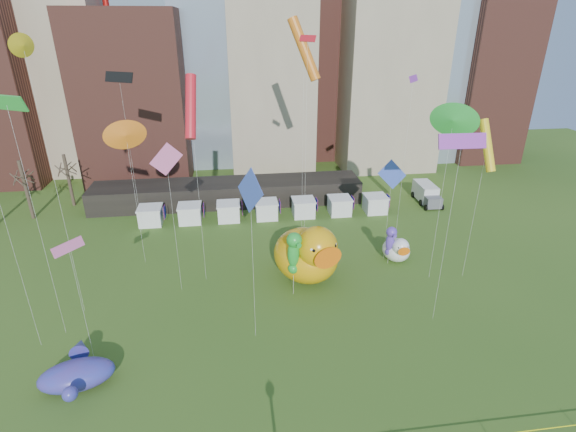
{
  "coord_description": "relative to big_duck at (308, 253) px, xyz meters",
  "views": [
    {
      "loc": [
        -3.17,
        -16.89,
        23.95
      ],
      "look_at": [
        0.37,
        9.57,
        12.0
      ],
      "focal_mm": 27.0,
      "sensor_mm": 36.0,
      "label": 1
    }
  ],
  "objects": [
    {
      "name": "whale_inflatable",
      "position": [
        -18.82,
        -11.58,
        -2.0
      ],
      "size": [
        5.6,
        6.7,
        2.29
      ],
      "rotation": [
        0.0,
        0.0,
        0.18
      ],
      "color": "#4E328A",
      "rests_on": "ground"
    },
    {
      "name": "kite_14",
      "position": [
        -17.0,
        5.85,
        11.01
      ],
      "size": [
        2.65,
        1.63,
        15.47
      ],
      "color": "silver",
      "rests_on": "ground"
    },
    {
      "name": "big_duck",
      "position": [
        0.0,
        0.0,
        0.0
      ],
      "size": [
        8.13,
        9.39,
        6.63
      ],
      "rotation": [
        0.0,
        0.0,
        0.29
      ],
      "color": "#E09C0B",
      "rests_on": "ground"
    },
    {
      "name": "vendor_tents",
      "position": [
        -2.78,
        15.85,
        -1.94
      ],
      "size": [
        33.24,
        2.8,
        2.4
      ],
      "color": "white",
      "rests_on": "ground"
    },
    {
      "name": "kite_5",
      "position": [
        -5.81,
        -7.98,
        9.83
      ],
      "size": [
        1.68,
        3.27,
        14.8
      ],
      "color": "silver",
      "rests_on": "ground"
    },
    {
      "name": "skyline",
      "position": [
        -1.55,
        40.91,
        18.4
      ],
      "size": [
        101.0,
        23.0,
        68.0
      ],
      "color": "brown",
      "rests_on": "ground"
    },
    {
      "name": "box_truck",
      "position": [
        20.7,
        18.32,
        -1.69
      ],
      "size": [
        2.73,
        6.28,
        2.63
      ],
      "rotation": [
        0.0,
        0.0,
        -0.04
      ],
      "color": "silver",
      "rests_on": "ground"
    },
    {
      "name": "small_duck",
      "position": [
        10.31,
        2.52,
        -1.63
      ],
      "size": [
        2.93,
        3.97,
        3.08
      ],
      "rotation": [
        0.0,
        0.0,
        0.0
      ],
      "color": "white",
      "rests_on": "ground"
    },
    {
      "name": "pavilion",
      "position": [
        -7.8,
        21.85,
        -1.44
      ],
      "size": [
        38.0,
        6.0,
        3.2
      ],
      "primitive_type": "cube",
      "color": "black",
      "rests_on": "ground"
    },
    {
      "name": "kite_3",
      "position": [
        12.48,
        -1.22,
        13.07
      ],
      "size": [
        2.32,
        2.4,
        17.61
      ],
      "color": "silver",
      "rests_on": "ground"
    },
    {
      "name": "kite_9",
      "position": [
        -12.58,
        -0.08,
        10.01
      ],
      "size": [
        2.78,
        0.9,
        14.69
      ],
      "color": "silver",
      "rests_on": "ground"
    },
    {
      "name": "kite_8",
      "position": [
        -10.25,
        1.44,
        14.29
      ],
      "size": [
        1.34,
        3.27,
        20.04
      ],
      "color": "silver",
      "rests_on": "ground"
    },
    {
      "name": "kite_6",
      "position": [
        1.36,
        12.08,
        18.28
      ],
      "size": [
        3.9,
        3.07,
        24.66
      ],
      "color": "silver",
      "rests_on": "ground"
    },
    {
      "name": "kite_7",
      "position": [
        10.92,
        4.71,
        15.67
      ],
      "size": [
        1.59,
        1.82,
        19.31
      ],
      "color": "silver",
      "rests_on": "ground"
    },
    {
      "name": "kite_12",
      "position": [
        -21.01,
        -2.5,
        19.35
      ],
      "size": [
        0.72,
        1.63,
        23.34
      ],
      "color": "silver",
      "rests_on": "ground"
    },
    {
      "name": "kite_11",
      "position": [
        -21.69,
        -5.47,
        15.95
      ],
      "size": [
        3.24,
        2.14,
        19.62
      ],
      "color": "silver",
      "rests_on": "ground"
    },
    {
      "name": "kite_13",
      "position": [
        9.09,
        3.07,
        6.72
      ],
      "size": [
        3.21,
        0.38,
        11.46
      ],
      "color": "silver",
      "rests_on": "ground"
    },
    {
      "name": "kite_0",
      "position": [
        0.22,
        3.59,
        19.14
      ],
      "size": [
        1.33,
        1.67,
        22.97
      ],
      "color": "silver",
      "rests_on": "ground"
    },
    {
      "name": "kite_1",
      "position": [
        -18.59,
        -8.76,
        6.64
      ],
      "size": [
        1.68,
        2.07,
        10.1
      ],
      "color": "silver",
      "rests_on": "ground"
    },
    {
      "name": "seahorse_purple",
      "position": [
        9.25,
        2.04,
        -0.06
      ],
      "size": [
        1.23,
        1.5,
        4.39
      ],
      "rotation": [
        0.0,
        0.0,
        0.08
      ],
      "color": "silver",
      "rests_on": "ground"
    },
    {
      "name": "kite_15",
      "position": [
        9.91,
        -7.74,
        12.88
      ],
      "size": [
        3.67,
        0.59,
        16.54
      ],
      "color": "silver",
      "rests_on": "ground"
    },
    {
      "name": "kite_4",
      "position": [
        16.07,
        -1.37,
        10.71
      ],
      "size": [
        1.35,
        2.86,
        16.11
      ],
      "color": "silver",
      "rests_on": "ground"
    },
    {
      "name": "bare_trees",
      "position": [
        -33.97,
        20.39,
        0.97
      ],
      "size": [
        8.44,
        6.44,
        8.5
      ],
      "color": "#382B21",
      "rests_on": "ground"
    },
    {
      "name": "seahorse_green",
      "position": [
        -1.81,
        -2.38,
        1.8
      ],
      "size": [
        1.75,
        2.01,
        6.61
      ],
      "rotation": [
        0.0,
        0.0,
        0.26
      ],
      "color": "silver",
      "rests_on": "ground"
    },
    {
      "name": "kite_10",
      "position": [
        -18.64,
        13.78,
        15.44
      ],
      "size": [
        3.39,
        2.2,
        19.12
      ],
      "color": "silver",
      "rests_on": "ground"
    }
  ]
}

